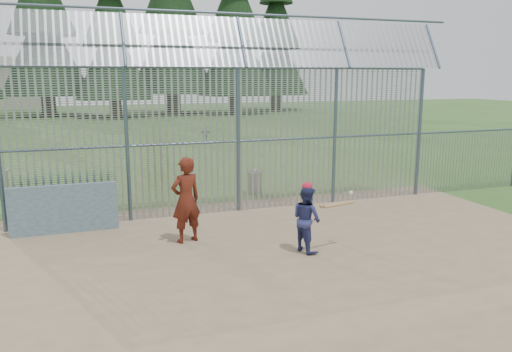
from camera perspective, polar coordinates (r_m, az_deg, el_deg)
name	(u,v)px	position (r m, az deg, el deg)	size (l,w,h in m)	color
ground	(286,251)	(11.11, 3.44, -8.52)	(120.00, 120.00, 0.00)	#2D511E
dirt_infield	(295,258)	(10.68, 4.48, -9.32)	(14.00, 10.00, 0.02)	#756047
dugout_wall	(64,209)	(12.93, -21.07, -3.53)	(2.50, 0.12, 1.20)	#38566B
batter	(307,219)	(10.86, 5.80, -4.90)	(0.70, 0.55, 1.45)	navy
onlooker	(186,200)	(11.45, -8.01, -2.73)	(0.72, 0.47, 1.98)	maroon
bg_kid_seated	(205,135)	(28.47, -5.80, 4.69)	(0.60, 0.25, 1.02)	slate
batting_gear	(316,192)	(10.76, 6.93, -1.81)	(1.24, 0.39, 0.56)	#B01731
trash_can	(254,183)	(16.19, -0.22, -0.75)	(0.56, 0.56, 0.82)	gray
backstop_fence	(299,126)	(14.39, 4.96, 5.67)	(20.09, 0.81, 5.30)	#47566B
conifer_row	(140,1)	(51.97, -13.15, 18.86)	(38.48, 12.26, 20.20)	#332319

